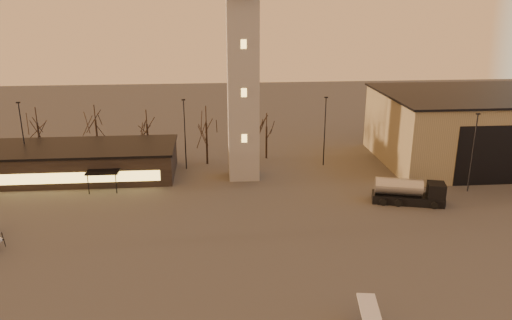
# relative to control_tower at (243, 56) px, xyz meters

# --- Properties ---
(ground) EXTENTS (220.00, 220.00, 0.00)m
(ground) POSITION_rel_control_tower_xyz_m (0.00, -30.00, -16.33)
(ground) COLOR #3F3C3A
(ground) RESTS_ON ground
(control_tower) EXTENTS (6.80, 6.80, 32.60)m
(control_tower) POSITION_rel_control_tower_xyz_m (0.00, 0.00, 0.00)
(control_tower) COLOR #9B9A93
(control_tower) RESTS_ON ground
(hangar) EXTENTS (30.60, 20.60, 10.30)m
(hangar) POSITION_rel_control_tower_xyz_m (36.00, 3.98, -11.17)
(hangar) COLOR #938460
(hangar) RESTS_ON ground
(terminal) EXTENTS (25.40, 12.20, 4.30)m
(terminal) POSITION_rel_control_tower_xyz_m (-21.99, 1.98, -14.17)
(terminal) COLOR black
(terminal) RESTS_ON ground
(light_poles) EXTENTS (58.50, 12.25, 10.14)m
(light_poles) POSITION_rel_control_tower_xyz_m (0.50, 1.00, -10.92)
(light_poles) COLOR black
(light_poles) RESTS_ON ground
(tree_row) EXTENTS (37.20, 9.20, 8.80)m
(tree_row) POSITION_rel_control_tower_xyz_m (-13.70, 9.16, -10.39)
(tree_row) COLOR black
(tree_row) RESTS_ON ground
(fuel_truck) EXTENTS (8.61, 4.42, 3.07)m
(fuel_truck) POSITION_rel_control_tower_xyz_m (18.91, -11.06, -15.11)
(fuel_truck) COLOR black
(fuel_truck) RESTS_ON ground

